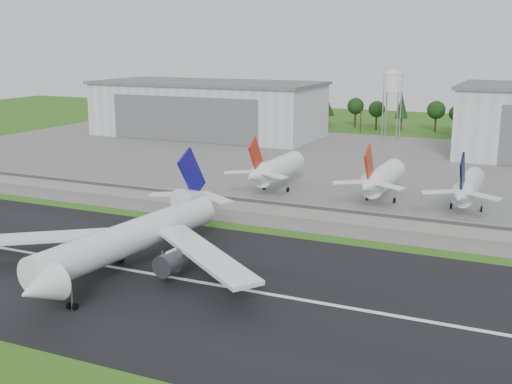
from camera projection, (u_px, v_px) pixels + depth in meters
The scene contains 13 objects.
ground at pixel (153, 301), 100.20m from camera, with size 600.00×600.00×0.00m, color #215D16.
runway at pixel (185, 280), 109.05m from camera, with size 320.00×60.00×0.10m, color black.
runway_centerline at pixel (185, 280), 109.04m from camera, with size 220.00×1.00×0.02m, color white.
apron at pixel (360, 168), 206.53m from camera, with size 320.00×150.00×0.10m, color slate.
blast_fence at pixel (284, 209), 148.52m from camera, with size 240.00×0.61×3.50m.
hangar_west at pixel (208, 108), 275.96m from camera, with size 97.00×44.00×23.20m.
water_tower at pixel (393, 80), 260.57m from camera, with size 8.40×8.40×29.40m.
utility_poles at pixel (410, 136), 277.44m from camera, with size 230.00×3.00×12.00m, color black, non-canonical shape.
treeline at pixel (416, 131), 290.74m from camera, with size 320.00×16.00×22.00m, color black, non-canonical shape.
main_airliner at pixel (130, 245), 111.91m from camera, with size 57.02×59.27×18.17m.
parked_jet_red_a at pixel (274, 170), 171.37m from camera, with size 7.36×31.29×16.80m.
parked_jet_red_b at pixel (380, 179), 159.77m from camera, with size 7.36×31.29×16.75m.
parked_jet_navy at pixel (467, 188), 151.41m from camera, with size 7.36×31.29×16.42m.
Camera 1 is at (53.54, -78.54, 39.51)m, focal length 45.00 mm.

